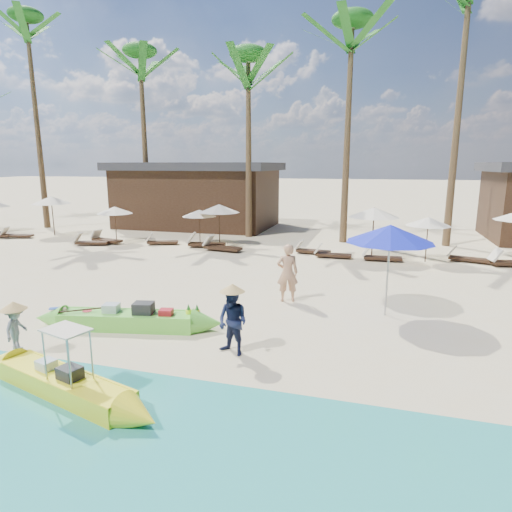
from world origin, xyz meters
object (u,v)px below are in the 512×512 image
(green_canoe, at_px, (128,319))
(blue_umbrella, at_px, (390,234))
(yellow_canoe, at_px, (64,384))
(tourist, at_px, (287,273))

(green_canoe, xyz_separation_m, blue_umbrella, (6.44, 2.90, 2.09))
(green_canoe, height_order, blue_umbrella, blue_umbrella)
(green_canoe, distance_m, yellow_canoe, 3.29)
(green_canoe, bearing_deg, blue_umbrella, 12.87)
(green_canoe, bearing_deg, yellow_canoe, -88.89)
(green_canoe, height_order, tourist, tourist)
(tourist, bearing_deg, green_canoe, 25.78)
(yellow_canoe, relative_size, tourist, 2.76)
(green_canoe, relative_size, blue_umbrella, 2.15)
(tourist, bearing_deg, yellow_canoe, 48.89)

